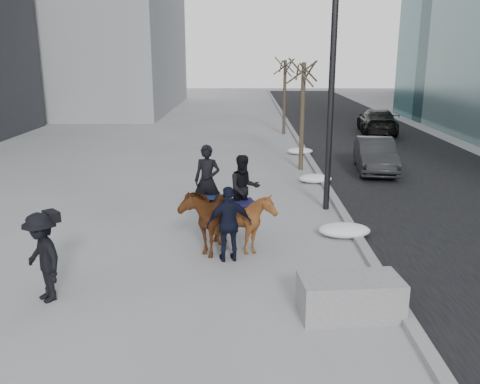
{
  "coord_description": "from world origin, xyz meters",
  "views": [
    {
      "loc": [
        0.11,
        -10.14,
        4.61
      ],
      "look_at": [
        0.0,
        1.2,
        1.5
      ],
      "focal_mm": 38.0,
      "sensor_mm": 36.0,
      "label": 1
    }
  ],
  "objects_px": {
    "car_near": "(375,155)",
    "mounted_right": "(244,214)",
    "planter": "(350,297)",
    "mounted_left": "(207,211)"
  },
  "relations": [
    {
      "from": "car_near",
      "to": "mounted_right",
      "type": "distance_m",
      "value": 10.09
    },
    {
      "from": "planter",
      "to": "car_near",
      "type": "distance_m",
      "value": 12.12
    },
    {
      "from": "car_near",
      "to": "mounted_left",
      "type": "relative_size",
      "value": 1.6
    },
    {
      "from": "mounted_right",
      "to": "planter",
      "type": "bearing_deg",
      "value": -57.67
    },
    {
      "from": "mounted_left",
      "to": "car_near",
      "type": "bearing_deg",
      "value": 53.7
    },
    {
      "from": "car_near",
      "to": "mounted_right",
      "type": "height_order",
      "value": "mounted_right"
    },
    {
      "from": "planter",
      "to": "mounted_left",
      "type": "bearing_deg",
      "value": 130.34
    },
    {
      "from": "planter",
      "to": "car_near",
      "type": "height_order",
      "value": "car_near"
    },
    {
      "from": "planter",
      "to": "mounted_right",
      "type": "relative_size",
      "value": 0.78
    },
    {
      "from": "car_near",
      "to": "mounted_left",
      "type": "xyz_separation_m",
      "value": [
        -6.13,
        -8.35,
        0.27
      ]
    }
  ]
}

